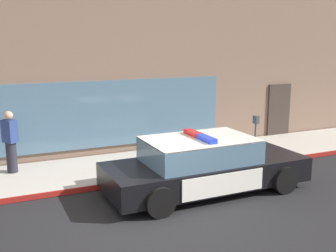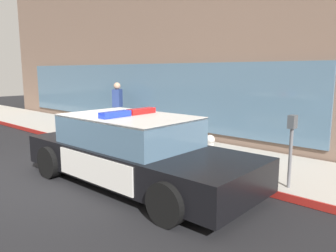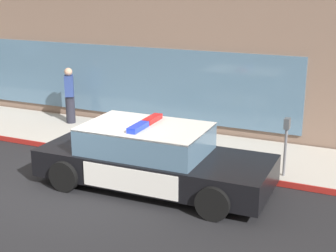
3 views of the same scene
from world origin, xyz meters
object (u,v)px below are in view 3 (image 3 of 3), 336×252
(police_cruiser, at_px, (152,157))
(parking_meter, at_px, (286,136))
(pedestrian_on_sidewalk, at_px, (70,95))
(fire_hydrant, at_px, (209,148))

(police_cruiser, distance_m, parking_meter, 3.00)
(pedestrian_on_sidewalk, xyz_separation_m, parking_meter, (6.89, -1.63, 0.07))
(fire_hydrant, xyz_separation_m, pedestrian_on_sidewalk, (-5.06, 1.53, 0.51))
(fire_hydrant, height_order, pedestrian_on_sidewalk, pedestrian_on_sidewalk)
(police_cruiser, height_order, fire_hydrant, police_cruiser)
(police_cruiser, distance_m, pedestrian_on_sidewalk, 5.30)
(parking_meter, bearing_deg, pedestrian_on_sidewalk, 166.69)
(police_cruiser, xyz_separation_m, fire_hydrant, (0.76, 1.55, -0.18))
(police_cruiser, height_order, pedestrian_on_sidewalk, pedestrian_on_sidewalk)
(fire_hydrant, bearing_deg, parking_meter, -3.12)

